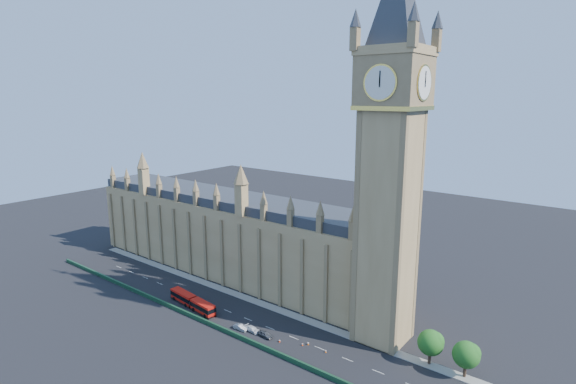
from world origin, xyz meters
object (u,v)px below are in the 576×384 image
Objects in this scene: car_grey at (265,334)px; car_white at (252,329)px; red_bus at (192,302)px; car_silver at (240,327)px.

car_white is (-4.50, -0.04, -0.10)m from car_grey.
car_white is at bearing 94.38° from car_grey.
car_grey reaches higher than car_white.
car_grey is (27.92, 0.44, -0.97)m from red_bus.
car_white is (23.42, 0.40, -1.07)m from red_bus.
car_grey is at bearing 7.46° from red_bus.
car_white is (3.11, 1.29, -0.02)m from car_silver.
car_silver is at bearing 115.96° from car_white.
red_bus is 20.36m from car_silver.
red_bus is 23.45m from car_white.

